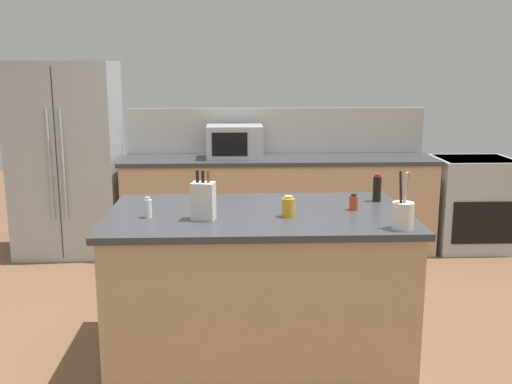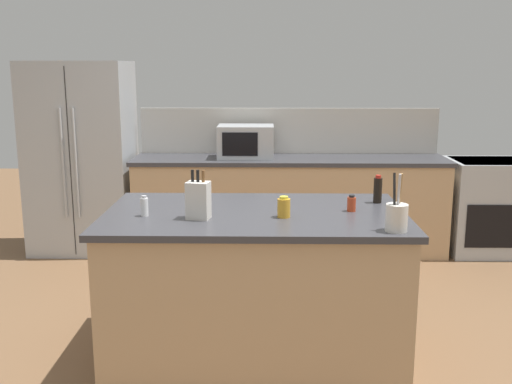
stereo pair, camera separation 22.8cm
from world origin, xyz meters
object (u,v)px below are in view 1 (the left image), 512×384
(salt_shaker, at_px, (148,208))
(honey_jar, at_px, (288,207))
(knife_block, at_px, (203,201))
(soy_sauce_bottle, at_px, (377,188))
(refrigerator, at_px, (68,159))
(spice_jar_paprika, at_px, (354,202))
(microwave, at_px, (235,142))
(range_oven, at_px, (472,203))
(utensil_crock, at_px, (403,214))

(salt_shaker, xyz_separation_m, honey_jar, (0.83, -0.01, 0.00))
(knife_block, xyz_separation_m, soy_sauce_bottle, (1.12, 0.44, -0.03))
(refrigerator, height_order, salt_shaker, refrigerator)
(spice_jar_paprika, bearing_deg, soy_sauce_bottle, 49.41)
(knife_block, bearing_deg, microwave, 96.72)
(spice_jar_paprika, xyz_separation_m, honey_jar, (-0.42, -0.16, 0.01))
(range_oven, bearing_deg, refrigerator, 179.26)
(range_oven, relative_size, utensil_crock, 2.87)
(refrigerator, height_order, honey_jar, refrigerator)
(knife_block, height_order, salt_shaker, knife_block)
(range_oven, bearing_deg, soy_sauce_bottle, -126.83)
(refrigerator, bearing_deg, utensil_crock, -46.64)
(utensil_crock, bearing_deg, spice_jar_paprika, 111.63)
(utensil_crock, xyz_separation_m, salt_shaker, (-1.43, 0.31, -0.02))
(range_oven, relative_size, spice_jar_paprika, 8.98)
(knife_block, xyz_separation_m, spice_jar_paprika, (0.92, 0.20, -0.07))
(spice_jar_paprika, relative_size, salt_shaker, 0.82)
(knife_block, xyz_separation_m, honey_jar, (0.50, 0.04, -0.05))
(knife_block, relative_size, salt_shaker, 2.33)
(soy_sauce_bottle, bearing_deg, salt_shaker, -165.33)
(utensil_crock, distance_m, honey_jar, 0.67)
(utensil_crock, bearing_deg, knife_block, 167.15)
(refrigerator, bearing_deg, range_oven, -0.74)
(soy_sauce_bottle, distance_m, salt_shaker, 1.50)
(refrigerator, relative_size, microwave, 3.46)
(microwave, xyz_separation_m, honey_jar, (0.30, -2.33, -0.10))
(knife_block, distance_m, utensil_crock, 1.13)
(salt_shaker, distance_m, honey_jar, 0.83)
(microwave, bearing_deg, knife_block, -94.72)
(utensil_crock, distance_m, spice_jar_paprika, 0.49)
(range_oven, height_order, honey_jar, honey_jar)
(knife_block, relative_size, honey_jar, 2.29)
(microwave, bearing_deg, salt_shaker, -102.78)
(salt_shaker, bearing_deg, knife_block, -9.87)
(refrigerator, bearing_deg, soy_sauce_bottle, -37.93)
(microwave, bearing_deg, honey_jar, -82.56)
(utensil_crock, relative_size, spice_jar_paprika, 3.13)
(range_oven, xyz_separation_m, spice_jar_paprika, (-1.65, -2.17, 0.52))
(microwave, distance_m, utensil_crock, 2.78)
(microwave, height_order, salt_shaker, microwave)
(refrigerator, xyz_separation_m, range_oven, (4.00, -0.05, -0.46))
(spice_jar_paprika, xyz_separation_m, soy_sauce_bottle, (0.20, 0.24, 0.04))
(refrigerator, bearing_deg, honey_jar, -51.01)
(range_oven, distance_m, microwave, 2.46)
(microwave, height_order, utensil_crock, utensil_crock)
(spice_jar_paprika, bearing_deg, salt_shaker, -173.44)
(honey_jar, bearing_deg, range_oven, 48.33)
(knife_block, bearing_deg, refrigerator, 131.92)
(utensil_crock, bearing_deg, refrigerator, 133.36)
(microwave, xyz_separation_m, soy_sauce_bottle, (0.93, -1.94, -0.07))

